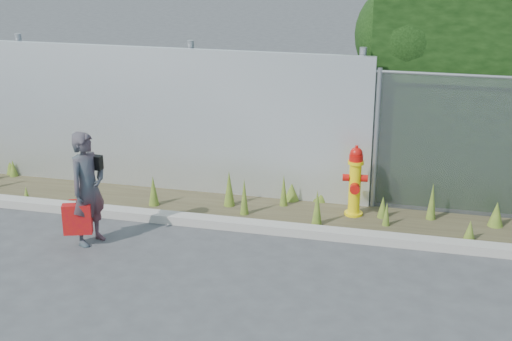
{
  "coord_description": "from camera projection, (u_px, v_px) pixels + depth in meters",
  "views": [
    {
      "loc": [
        1.69,
        -6.73,
        3.95
      ],
      "look_at": [
        -0.3,
        1.4,
        1.0
      ],
      "focal_mm": 50.0,
      "sensor_mm": 36.0,
      "label": 1
    }
  ],
  "objects": [
    {
      "name": "curb",
      "position": [
        285.0,
        229.0,
        9.49
      ],
      "size": [
        16.0,
        0.22,
        0.12
      ],
      "primitive_type": "cube",
      "color": "gray",
      "rests_on": "ground"
    },
    {
      "name": "corrugated_fence",
      "position": [
        95.0,
        116.0,
        10.97
      ],
      "size": [
        8.5,
        0.21,
        2.3
      ],
      "color": "silver",
      "rests_on": "ground"
    },
    {
      "name": "red_tote_bag",
      "position": [
        77.0,
        219.0,
        9.01
      ],
      "size": [
        0.36,
        0.13,
        0.47
      ],
      "rotation": [
        0.0,
        0.0,
        0.33
      ],
      "color": "#A60915"
    },
    {
      "name": "fire_hydrant",
      "position": [
        355.0,
        182.0,
        9.89
      ],
      "size": [
        0.35,
        0.31,
        1.04
      ],
      "rotation": [
        0.0,
        0.0,
        0.11
      ],
      "color": "yellow",
      "rests_on": "ground"
    },
    {
      "name": "ground",
      "position": [
        252.0,
        299.0,
        7.86
      ],
      "size": [
        80.0,
        80.0,
        0.0
      ],
      "primitive_type": "plane",
      "color": "#3C3C3E",
      "rests_on": "ground"
    },
    {
      "name": "woman",
      "position": [
        88.0,
        188.0,
        9.0
      ],
      "size": [
        0.52,
        0.63,
        1.48
      ],
      "primitive_type": "imported",
      "rotation": [
        0.0,
        0.0,
        1.23
      ],
      "color": "#0F565F",
      "rests_on": "ground"
    },
    {
      "name": "weed_strip",
      "position": [
        275.0,
        204.0,
        10.18
      ],
      "size": [
        16.0,
        1.33,
        0.54
      ],
      "color": "#413925",
      "rests_on": "ground"
    },
    {
      "name": "black_shoulder_bag",
      "position": [
        93.0,
        162.0,
        9.0
      ],
      "size": [
        0.24,
        0.1,
        0.18
      ],
      "rotation": [
        0.0,
        0.0,
        -0.09
      ],
      "color": "black"
    }
  ]
}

